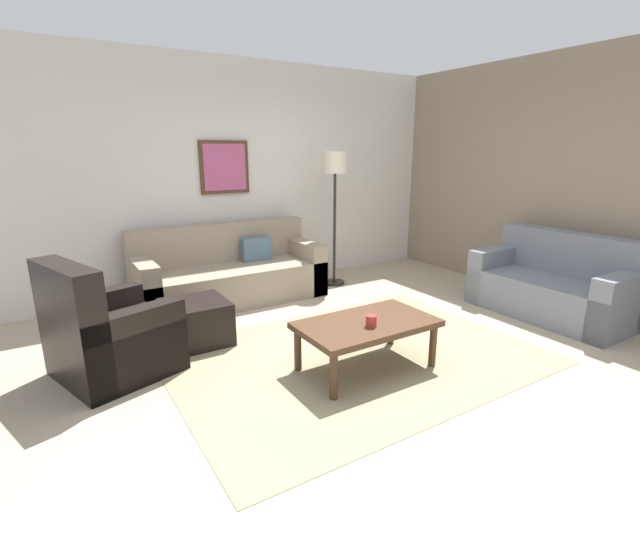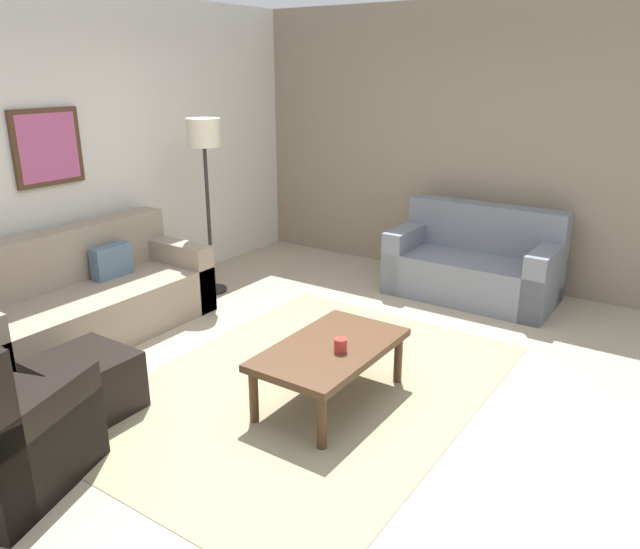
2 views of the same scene
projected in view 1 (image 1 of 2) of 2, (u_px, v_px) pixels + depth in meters
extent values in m
plane|color=tan|center=(355.00, 356.00, 3.92)|extent=(8.00, 8.00, 0.00)
cube|color=silver|center=(235.00, 177.00, 5.67)|extent=(6.00, 0.12, 2.80)
cube|color=gray|center=(572.00, 180.00, 5.08)|extent=(0.12, 5.20, 2.80)
cube|color=gray|center=(355.00, 356.00, 3.92)|extent=(3.06, 2.22, 0.01)
cube|color=gray|center=(231.00, 283.00, 5.33)|extent=(2.15, 0.89, 0.42)
cube|color=gray|center=(221.00, 259.00, 5.53)|extent=(2.15, 0.24, 0.88)
cube|color=gray|center=(144.00, 288.00, 4.81)|extent=(0.20, 0.89, 0.62)
cube|color=gray|center=(303.00, 264.00, 5.80)|extent=(0.20, 0.89, 0.62)
cube|color=slate|center=(256.00, 249.00, 5.51)|extent=(0.36, 0.12, 0.28)
cube|color=slate|center=(550.00, 296.00, 4.85)|extent=(0.83, 1.58, 0.42)
cube|color=slate|center=(569.00, 272.00, 4.94)|extent=(0.24, 1.58, 0.88)
cube|color=slate|center=(496.00, 273.00, 5.39)|extent=(0.83, 0.20, 0.62)
cube|color=slate|center=(620.00, 306.00, 4.26)|extent=(0.83, 0.20, 0.62)
cube|color=black|center=(116.00, 346.00, 3.60)|extent=(1.01, 1.01, 0.44)
cube|color=black|center=(72.00, 327.00, 3.31)|extent=(0.44, 0.82, 0.95)
cube|color=black|center=(136.00, 348.00, 3.38)|extent=(0.81, 0.40, 0.60)
cube|color=black|center=(97.00, 327.00, 3.77)|extent=(0.81, 0.40, 0.60)
cube|color=black|center=(196.00, 322.00, 4.15)|extent=(0.56, 0.56, 0.40)
cylinder|color=#472D1C|center=(334.00, 376.00, 3.20)|extent=(0.06, 0.06, 0.36)
cylinder|color=#472D1C|center=(433.00, 346.00, 3.70)|extent=(0.06, 0.06, 0.36)
cylinder|color=#472D1C|center=(298.00, 350.00, 3.62)|extent=(0.06, 0.06, 0.36)
cylinder|color=#472D1C|center=(391.00, 326.00, 4.13)|extent=(0.06, 0.06, 0.36)
cube|color=#472D1C|center=(367.00, 324.00, 3.61)|extent=(1.10, 0.64, 0.05)
cylinder|color=#B2332D|center=(371.00, 321.00, 3.49)|extent=(0.09, 0.09, 0.09)
cylinder|color=black|center=(334.00, 282.00, 6.05)|extent=(0.28, 0.28, 0.03)
cylinder|color=#262626|center=(335.00, 230.00, 5.87)|extent=(0.04, 0.04, 1.45)
cylinder|color=beige|center=(335.00, 163.00, 5.64)|extent=(0.32, 0.32, 0.26)
cube|color=#472D1C|center=(225.00, 167.00, 5.49)|extent=(0.61, 0.04, 0.63)
cube|color=#AF4E7D|center=(225.00, 167.00, 5.48)|extent=(0.53, 0.01, 0.55)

